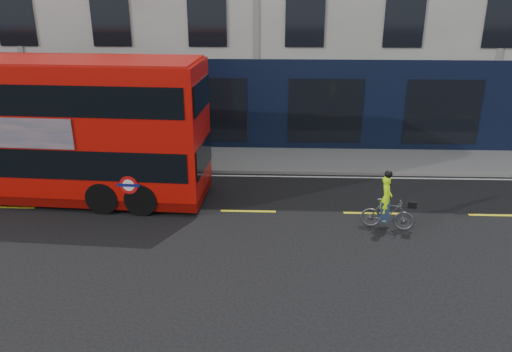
{
  "coord_description": "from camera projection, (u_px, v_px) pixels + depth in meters",
  "views": [
    {
      "loc": [
        0.82,
        -13.26,
        6.92
      ],
      "look_at": [
        0.26,
        1.41,
        1.27
      ],
      "focal_mm": 35.0,
      "sensor_mm": 36.0,
      "label": 1
    }
  ],
  "objects": [
    {
      "name": "lane_dashes",
      "position": [
        248.0,
        211.0,
        16.28
      ],
      "size": [
        58.0,
        0.12,
        0.01
      ],
      "primitive_type": null,
      "color": "yellow",
      "rests_on": "ground"
    },
    {
      "name": "road_edge_line",
      "position": [
        253.0,
        176.0,
        19.26
      ],
      "size": [
        58.0,
        0.1,
        0.01
      ],
      "primitive_type": "cube",
      "color": "silver",
      "rests_on": "ground"
    },
    {
      "name": "pavement",
      "position": [
        255.0,
        159.0,
        20.92
      ],
      "size": [
        60.0,
        3.0,
        0.12
      ],
      "primitive_type": "cube",
      "color": "slate",
      "rests_on": "ground"
    },
    {
      "name": "ground",
      "position": [
        246.0,
        233.0,
        14.88
      ],
      "size": [
        120.0,
        120.0,
        0.0
      ],
      "primitive_type": "plane",
      "color": "black",
      "rests_on": "ground"
    },
    {
      "name": "bus",
      "position": [
        32.0,
        128.0,
        16.67
      ],
      "size": [
        11.9,
        3.35,
        4.75
      ],
      "rotation": [
        0.0,
        0.0,
        -0.06
      ],
      "color": "#BE0E07",
      "rests_on": "ground"
    },
    {
      "name": "cyclist",
      "position": [
        387.0,
        210.0,
        14.91
      ],
      "size": [
        1.65,
        0.8,
        1.87
      ],
      "rotation": [
        0.0,
        0.0,
        -0.23
      ],
      "color": "#4B4D50",
      "rests_on": "ground"
    },
    {
      "name": "kerb",
      "position": [
        253.0,
        172.0,
        19.52
      ],
      "size": [
        60.0,
        0.12,
        0.13
      ],
      "primitive_type": "cube",
      "color": "slate",
      "rests_on": "ground"
    }
  ]
}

